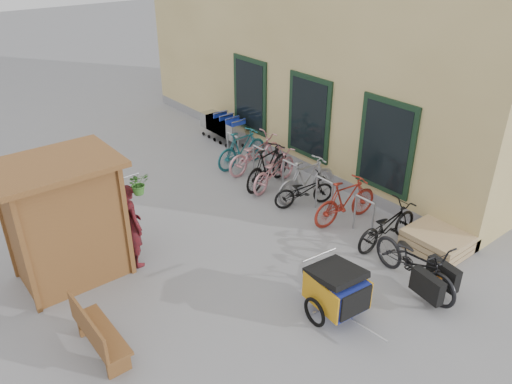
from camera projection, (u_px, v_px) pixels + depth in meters
ground at (284, 272)px, 9.77m from camera, size 80.00×80.00×0.00m
building at (350, 22)px, 14.82m from camera, size 6.07×13.00×7.00m
kiosk at (58, 207)px, 8.94m from camera, size 2.49×1.65×2.40m
bike_rack at (290, 175)px, 12.46m from camera, size 0.05×5.35×0.86m
pallet_stack at (437, 241)px, 10.37m from camera, size 1.00×1.20×0.40m
bench at (97, 333)px, 7.70m from camera, size 0.42×1.39×0.88m
shopping_carts at (222, 125)px, 15.52m from camera, size 0.53×1.78×0.95m
child_trailer at (337, 288)px, 8.48m from camera, size 1.04×1.71×0.99m
cargo_bike at (417, 263)px, 9.18m from camera, size 1.01×2.08×1.05m
person_kiosk at (131, 225)px, 9.65m from camera, size 0.44×0.65×1.76m
bike_0 at (387, 225)px, 10.45m from camera, size 1.77×0.64×0.92m
bike_1 at (346, 201)px, 11.24m from camera, size 1.81×0.69×1.06m
bike_2 at (304, 191)px, 11.96m from camera, size 1.61×1.01×0.80m
bike_3 at (307, 180)px, 12.18m from camera, size 1.81×0.60×1.08m
bike_4 at (274, 169)px, 12.82m from camera, size 1.92×1.10×0.95m
bike_5 at (268, 167)px, 12.83m from camera, size 1.88×0.94×1.09m
bike_6 at (255, 153)px, 13.68m from camera, size 1.97×0.85×1.01m
bike_7 at (242, 149)px, 13.91m from camera, size 1.79×0.64×1.06m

